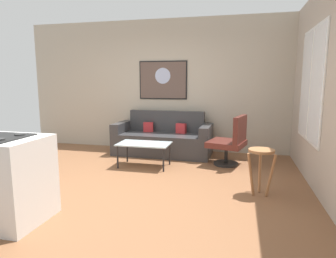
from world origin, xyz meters
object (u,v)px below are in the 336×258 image
coffee_table (144,145)px  bar_stool (261,159)px  couch (163,140)px  armchair (231,141)px  wall_painting (163,80)px

coffee_table → bar_stool: size_ratio=1.47×
coffee_table → couch: bearing=84.6°
couch → bar_stool: bearing=-45.9°
armchair → bar_stool: armchair is taller
bar_stool → wall_painting: 3.19m
wall_painting → bar_stool: bearing=-50.2°
couch → wall_painting: (-0.12, 0.45, 1.22)m
armchair → wall_painting: 2.10m
couch → armchair: size_ratio=2.22×
coffee_table → armchair: size_ratio=1.01×
wall_painting → armchair: bearing=-33.2°
couch → armchair: 1.49m
couch → bar_stool: size_ratio=3.23×
armchair → bar_stool: (0.43, -1.34, 0.05)m
bar_stool → armchair: bearing=107.8°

